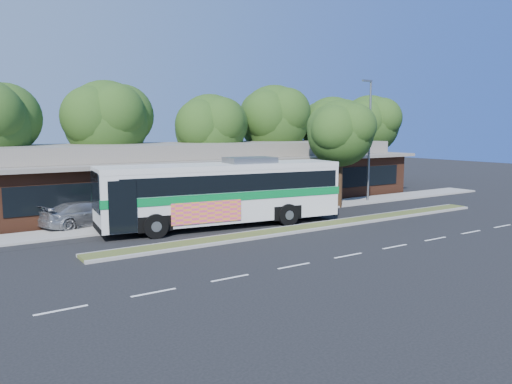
# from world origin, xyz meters

# --- Properties ---
(ground) EXTENTS (120.00, 120.00, 0.00)m
(ground) POSITION_xyz_m (0.00, 0.00, 0.00)
(ground) COLOR black
(ground) RESTS_ON ground
(median_strip) EXTENTS (26.00, 1.10, 0.15)m
(median_strip) POSITION_xyz_m (0.00, 0.60, 0.07)
(median_strip) COLOR #454D21
(median_strip) RESTS_ON ground
(sidewalk) EXTENTS (44.00, 2.60, 0.12)m
(sidewalk) POSITION_xyz_m (0.00, 6.40, 0.06)
(sidewalk) COLOR gray
(sidewalk) RESTS_ON ground
(plaza_building) EXTENTS (33.20, 11.20, 4.45)m
(plaza_building) POSITION_xyz_m (0.00, 12.99, 2.13)
(plaza_building) COLOR #4F2819
(plaza_building) RESTS_ON ground
(lamp_post) EXTENTS (0.93, 0.18, 9.07)m
(lamp_post) POSITION_xyz_m (9.56, 6.00, 4.90)
(lamp_post) COLOR slate
(lamp_post) RESTS_ON ground
(tree_bg_b) EXTENTS (6.69, 6.00, 9.00)m
(tree_bg_b) POSITION_xyz_m (-6.57, 16.14, 6.14)
(tree_bg_b) COLOR black
(tree_bg_b) RESTS_ON ground
(tree_bg_c) EXTENTS (6.24, 5.60, 8.26)m
(tree_bg_c) POSITION_xyz_m (1.40, 15.13, 5.59)
(tree_bg_c) COLOR black
(tree_bg_c) RESTS_ON ground
(tree_bg_d) EXTENTS (6.91, 6.20, 9.37)m
(tree_bg_d) POSITION_xyz_m (8.45, 16.15, 6.42)
(tree_bg_d) COLOR black
(tree_bg_d) RESTS_ON ground
(tree_bg_e) EXTENTS (6.47, 5.80, 8.50)m
(tree_bg_e) POSITION_xyz_m (14.42, 15.14, 5.74)
(tree_bg_e) COLOR black
(tree_bg_e) RESTS_ON ground
(tree_bg_f) EXTENTS (6.69, 6.00, 8.92)m
(tree_bg_f) POSITION_xyz_m (20.43, 16.14, 6.06)
(tree_bg_f) COLOR black
(tree_bg_f) RESTS_ON ground
(transit_bus) EXTENTS (14.08, 4.77, 3.88)m
(transit_bus) POSITION_xyz_m (-4.24, 3.79, 2.16)
(transit_bus) COLOR silver
(transit_bus) RESTS_ON ground
(sedan) EXTENTS (5.45, 3.25, 1.48)m
(sedan) POSITION_xyz_m (-10.81, 8.09, 0.74)
(sedan) COLOR #A0A2A7
(sedan) RESTS_ON ground
(sidewalk_tree) EXTENTS (5.13, 4.60, 7.48)m
(sidewalk_tree) POSITION_xyz_m (6.33, 5.41, 5.28)
(sidewalk_tree) COLOR black
(sidewalk_tree) RESTS_ON ground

